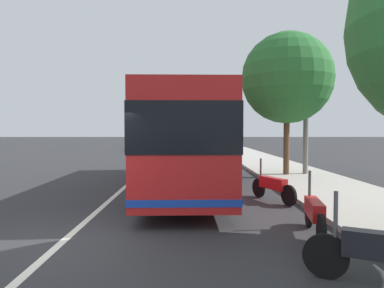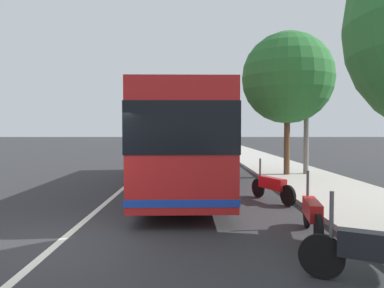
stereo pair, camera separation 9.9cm
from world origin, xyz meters
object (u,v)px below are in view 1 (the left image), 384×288
motorcycle_angled (273,186)px  car_oncoming (184,140)px  utility_pole (306,109)px  roadside_tree_mid_block (287,78)px  coach_bus (184,138)px  motorcycle_mid_row (314,213)px  car_ahead_same_lane (149,144)px

motorcycle_angled → car_oncoming: car_oncoming is taller
utility_pole → roadside_tree_mid_block: bearing=105.4°
coach_bus → motorcycle_angled: bearing=-137.0°
motorcycle_mid_row → car_oncoming: (43.29, 3.23, 0.25)m
motorcycle_angled → car_oncoming: bearing=-19.4°
coach_bus → motorcycle_angled: (-2.81, -2.71, -1.40)m
motorcycle_angled → car_ahead_same_lane: car_ahead_same_lane is taller
car_ahead_same_lane → roadside_tree_mid_block: 23.37m
coach_bus → roadside_tree_mid_block: 5.92m
motorcycle_angled → roadside_tree_mid_block: size_ratio=0.29×
motorcycle_angled → utility_pole: 6.91m
car_oncoming → car_ahead_same_lane: car_oncoming is taller
coach_bus → motorcycle_mid_row: coach_bus is taller
motorcycle_mid_row → roadside_tree_mid_block: (8.96, -1.91, 4.02)m
coach_bus → car_oncoming: bearing=-0.1°
roadside_tree_mid_block → motorcycle_mid_row: bearing=168.0°
roadside_tree_mid_block → motorcycle_angled: bearing=160.7°
motorcycle_mid_row → motorcycle_angled: size_ratio=1.08×
car_oncoming → car_ahead_same_lane: 13.42m
motorcycle_angled → car_oncoming: 39.90m
motorcycle_mid_row → motorcycle_angled: (3.53, -0.00, -0.01)m
coach_bus → car_oncoming: (36.95, 0.53, -1.14)m
roadside_tree_mid_block → car_ahead_same_lane: bearing=22.0°
coach_bus → car_oncoming: size_ratio=2.71×
car_oncoming → roadside_tree_mid_block: (-34.33, -5.14, 3.77)m
motorcycle_angled → motorcycle_mid_row: bearing=156.0°
motorcycle_angled → utility_pole: (5.70, -2.87, 2.65)m
motorcycle_angled → utility_pole: bearing=-50.7°
car_ahead_same_lane → roadside_tree_mid_block: bearing=20.7°
motorcycle_mid_row → car_ahead_same_lane: car_ahead_same_lane is taller
motorcycle_mid_row → car_ahead_same_lane: bearing=22.6°
roadside_tree_mid_block → utility_pole: (0.26, -0.96, -1.37)m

